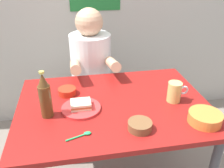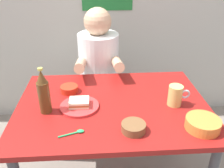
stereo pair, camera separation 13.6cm
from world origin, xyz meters
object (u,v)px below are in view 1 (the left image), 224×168
plate_orange (81,108)px  sauce_bowl_chili (67,91)px  sandwich (81,104)px  beer_mug (175,92)px  person_seated (91,60)px  dining_table (113,116)px  beer_bottle (45,97)px  stool (93,104)px

plate_orange → sauce_bowl_chili: 0.20m
sauce_bowl_chili → plate_orange: bearing=-68.3°
sandwich → sauce_bowl_chili: 0.20m
beer_mug → sauce_bowl_chili: bearing=163.0°
person_seated → sauce_bowl_chili: (-0.19, -0.47, -0.00)m
plate_orange → beer_mug: beer_mug is taller
plate_orange → sauce_bowl_chili: sauce_bowl_chili is taller
sauce_bowl_chili → dining_table: bearing=-30.2°
person_seated → sauce_bowl_chili: person_seated is taller
beer_mug → beer_bottle: 0.73m
person_seated → plate_orange: 0.66m
person_seated → dining_table: bearing=-83.6°
person_seated → beer_mug: size_ratio=5.71×
dining_table → plate_orange: 0.22m
dining_table → person_seated: (-0.07, 0.62, 0.12)m
sandwich → dining_table: bearing=9.1°
sauce_bowl_chili → beer_mug: bearing=-17.0°
stool → beer_mug: size_ratio=3.57×
dining_table → plate_orange: plate_orange is taller
stool → person_seated: bearing=-90.0°
stool → sandwich: sandwich is taller
dining_table → person_seated: person_seated is taller
stool → person_seated: (0.00, -0.01, 0.42)m
dining_table → beer_bottle: 0.43m
dining_table → beer_mug: bearing=-5.9°
plate_orange → beer_mug: 0.55m
beer_bottle → plate_orange: bearing=9.3°
stool → sauce_bowl_chili: 0.66m
beer_bottle → stool: bearing=66.5°
dining_table → beer_mug: size_ratio=8.73×
sandwich → beer_bottle: (-0.18, -0.03, 0.09)m
person_seated → plate_orange: (-0.12, -0.65, -0.02)m
person_seated → plate_orange: person_seated is taller
sandwich → beer_bottle: beer_bottle is taller
dining_table → beer_bottle: (-0.37, -0.06, 0.21)m
person_seated → sauce_bowl_chili: bearing=-112.5°
sauce_bowl_chili → person_seated: bearing=67.5°
beer_mug → sandwich: bearing=179.3°
stool → beer_mug: beer_mug is taller
plate_orange → sandwich: size_ratio=2.00×
dining_table → person_seated: size_ratio=1.53×
beer_bottle → sauce_bowl_chili: beer_bottle is taller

